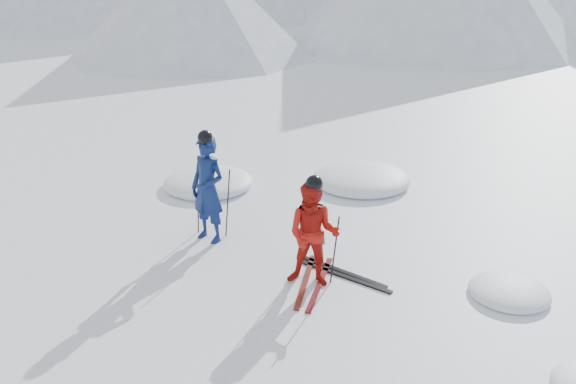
% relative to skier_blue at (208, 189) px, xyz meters
% --- Properties ---
extents(ground, '(160.00, 160.00, 0.00)m').
position_rel_skier_blue_xyz_m(ground, '(3.55, -0.41, -0.97)').
color(ground, white).
rests_on(ground, ground).
extents(skier_blue, '(0.80, 0.63, 1.93)m').
position_rel_skier_blue_xyz_m(skier_blue, '(0.00, 0.00, 0.00)').
color(skier_blue, '#0D1D51').
rests_on(skier_blue, ground).
extents(skier_red, '(0.92, 0.77, 1.69)m').
position_rel_skier_blue_xyz_m(skier_red, '(2.24, -0.79, -0.12)').
color(skier_red, '#AD140D').
rests_on(skier_red, ground).
extents(pole_blue_left, '(0.13, 0.09, 1.28)m').
position_rel_skier_blue_xyz_m(pole_blue_left, '(-0.30, 0.15, -0.32)').
color(pole_blue_left, black).
rests_on(pole_blue_left, ground).
extents(pole_blue_right, '(0.13, 0.08, 1.28)m').
position_rel_skier_blue_xyz_m(pole_blue_right, '(0.25, 0.25, -0.32)').
color(pole_blue_right, black).
rests_on(pole_blue_right, ground).
extents(pole_red_left, '(0.11, 0.09, 1.13)m').
position_rel_skier_blue_xyz_m(pole_red_left, '(1.94, -0.54, -0.40)').
color(pole_red_left, black).
rests_on(pole_red_left, ground).
extents(pole_red_right, '(0.11, 0.08, 1.13)m').
position_rel_skier_blue_xyz_m(pole_red_right, '(2.54, -0.64, -0.40)').
color(pole_red_right, black).
rests_on(pole_red_right, ground).
extents(ski_worn_left, '(0.42, 1.68, 0.03)m').
position_rel_skier_blue_xyz_m(ski_worn_left, '(2.12, -0.79, -0.95)').
color(ski_worn_left, black).
rests_on(ski_worn_left, ground).
extents(ski_worn_right, '(0.31, 1.70, 0.03)m').
position_rel_skier_blue_xyz_m(ski_worn_right, '(2.36, -0.79, -0.95)').
color(ski_worn_right, black).
rests_on(ski_worn_right, ground).
extents(ski_loose_a, '(1.65, 0.57, 0.03)m').
position_rel_skier_blue_xyz_m(ski_loose_a, '(2.55, -0.28, -0.95)').
color(ski_loose_a, black).
rests_on(ski_loose_a, ground).
extents(ski_loose_b, '(1.67, 0.52, 0.03)m').
position_rel_skier_blue_xyz_m(ski_loose_b, '(2.65, -0.43, -0.95)').
color(ski_loose_b, black).
rests_on(ski_loose_b, ground).
extents(snow_lumps, '(9.04, 7.30, 0.48)m').
position_rel_skier_blue_xyz_m(snow_lumps, '(1.17, 2.60, -0.97)').
color(snow_lumps, white).
rests_on(snow_lumps, ground).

